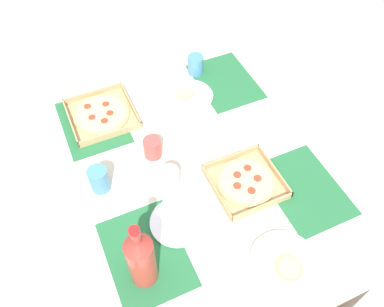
% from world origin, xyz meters
% --- Properties ---
extents(ground_plane, '(6.00, 6.00, 0.00)m').
position_xyz_m(ground_plane, '(0.00, 0.00, 0.00)').
color(ground_plane, beige).
extents(dining_table, '(1.49, 0.95, 0.76)m').
position_xyz_m(dining_table, '(0.00, 0.00, 0.65)').
color(dining_table, '#3F3328').
rests_on(dining_table, ground_plane).
extents(placemat_near_left, '(0.36, 0.26, 0.00)m').
position_xyz_m(placemat_near_left, '(-0.33, -0.32, 0.76)').
color(placemat_near_left, '#236638').
rests_on(placemat_near_left, dining_table).
extents(placemat_near_right, '(0.36, 0.26, 0.00)m').
position_xyz_m(placemat_near_right, '(0.33, -0.32, 0.76)').
color(placemat_near_right, '#236638').
rests_on(placemat_near_right, dining_table).
extents(placemat_far_left, '(0.36, 0.26, 0.00)m').
position_xyz_m(placemat_far_left, '(-0.33, 0.32, 0.76)').
color(placemat_far_left, '#236638').
rests_on(placemat_far_left, dining_table).
extents(placemat_far_right, '(0.36, 0.26, 0.00)m').
position_xyz_m(placemat_far_right, '(0.33, 0.32, 0.76)').
color(placemat_far_right, '#236638').
rests_on(placemat_far_right, dining_table).
extents(pizza_box_corner_left, '(0.26, 0.26, 0.04)m').
position_xyz_m(pizza_box_corner_left, '(0.22, 0.13, 0.77)').
color(pizza_box_corner_left, tan).
rests_on(pizza_box_corner_left, dining_table).
extents(pizza_box_center, '(0.28, 0.28, 0.04)m').
position_xyz_m(pizza_box_center, '(-0.35, -0.28, 0.77)').
color(pizza_box_center, tan).
rests_on(pizza_box_center, dining_table).
extents(plate_near_left, '(0.20, 0.20, 0.02)m').
position_xyz_m(plate_near_left, '(0.27, -0.18, 0.77)').
color(plate_near_left, white).
rests_on(plate_near_left, dining_table).
extents(plate_far_left, '(0.21, 0.21, 0.03)m').
position_xyz_m(plate_far_left, '(-0.30, 0.13, 0.77)').
color(plate_far_left, white).
rests_on(plate_far_left, dining_table).
extents(plate_near_right, '(0.23, 0.23, 0.03)m').
position_xyz_m(plate_near_right, '(0.56, 0.09, 0.77)').
color(plate_near_right, white).
rests_on(plate_near_right, dining_table).
extents(soda_bottle, '(0.09, 0.09, 0.32)m').
position_xyz_m(soda_bottle, '(0.40, -0.35, 0.89)').
color(soda_bottle, '#B2382D').
rests_on(soda_bottle, dining_table).
extents(cup_red, '(0.07, 0.07, 0.09)m').
position_xyz_m(cup_red, '(-0.06, -0.15, 0.80)').
color(cup_red, '#BF4742').
rests_on(cup_red, dining_table).
extents(cup_clear_right, '(0.07, 0.07, 0.10)m').
position_xyz_m(cup_clear_right, '(0.01, -0.39, 0.81)').
color(cup_clear_right, teal).
rests_on(cup_clear_right, dining_table).
extents(cup_clear_left, '(0.08, 0.08, 0.11)m').
position_xyz_m(cup_clear_left, '(0.12, -0.15, 0.81)').
color(cup_clear_left, silver).
rests_on(cup_clear_left, dining_table).
extents(cup_dark, '(0.07, 0.07, 0.10)m').
position_xyz_m(cup_dark, '(-0.45, 0.22, 0.81)').
color(cup_dark, teal).
rests_on(cup_dark, dining_table).
extents(fork_by_far_left, '(0.04, 0.19, 0.00)m').
position_xyz_m(fork_by_far_left, '(-0.08, 0.15, 0.76)').
color(fork_by_far_left, '#B7B7BC').
rests_on(fork_by_far_left, dining_table).
extents(knife_by_far_right, '(0.17, 0.16, 0.00)m').
position_xyz_m(knife_by_far_right, '(-0.61, -0.02, 0.76)').
color(knife_by_far_right, '#B7B7BC').
rests_on(knife_by_far_right, dining_table).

